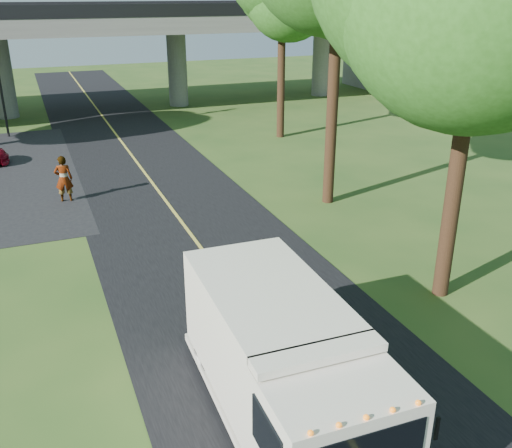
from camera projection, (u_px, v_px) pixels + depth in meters
ground at (280, 354)px, 13.66m from camera, size 120.00×120.00×0.00m
road at (175, 213)px, 22.24m from camera, size 7.00×90.00×0.02m
lane_line at (175, 213)px, 22.23m from camera, size 0.12×90.00×0.01m
overpass at (91, 45)px, 39.38m from camera, size 54.00×10.00×7.30m
traffic_signal at (0, 82)px, 32.67m from camera, size 0.18×0.22×5.20m
step_van at (281, 361)px, 10.99m from camera, size 2.50×6.47×2.69m
pedestrian at (64, 179)px, 23.19m from camera, size 0.76×0.55×1.93m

